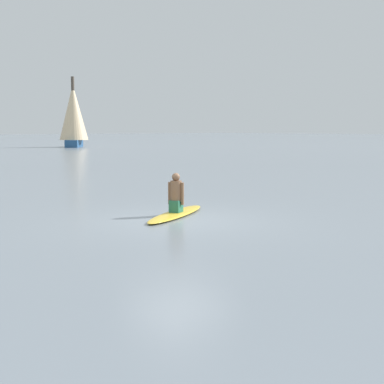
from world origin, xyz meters
TOP-DOWN VIEW (x-y plane):
  - ground_plane at (0.00, 0.00)m, footprint 400.00×400.00m
  - surfboard at (-0.62, 0.47)m, footprint 2.11×3.28m
  - person_paddler at (-0.62, 0.47)m, footprint 0.45×0.44m
  - sailboat_near_left at (-50.59, 25.69)m, footprint 5.03×5.03m

SIDE VIEW (x-z plane):
  - ground_plane at x=0.00m, z-range 0.00..0.00m
  - surfboard at x=-0.62m, z-range 0.00..0.10m
  - person_paddler at x=-0.62m, z-range 0.05..1.11m
  - sailboat_near_left at x=-50.59m, z-range -0.30..8.52m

